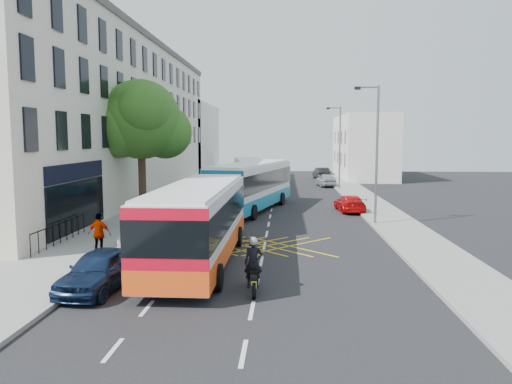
# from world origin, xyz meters

# --- Properties ---
(ground) EXTENTS (120.00, 120.00, 0.00)m
(ground) POSITION_xyz_m (0.00, 0.00, 0.00)
(ground) COLOR black
(ground) RESTS_ON ground
(pavement_left) EXTENTS (5.00, 70.00, 0.15)m
(pavement_left) POSITION_xyz_m (-8.50, 15.00, 0.07)
(pavement_left) COLOR gray
(pavement_left) RESTS_ON ground
(pavement_right) EXTENTS (3.00, 70.00, 0.15)m
(pavement_right) POSITION_xyz_m (7.50, 15.00, 0.07)
(pavement_right) COLOR gray
(pavement_right) RESTS_ON ground
(terrace_main) EXTENTS (8.30, 45.00, 13.50)m
(terrace_main) POSITION_xyz_m (-14.00, 24.49, 6.76)
(terrace_main) COLOR beige
(terrace_main) RESTS_ON ground
(terrace_far) EXTENTS (8.00, 20.00, 10.00)m
(terrace_far) POSITION_xyz_m (-14.00, 55.00, 5.00)
(terrace_far) COLOR silver
(terrace_far) RESTS_ON ground
(building_right) EXTENTS (6.00, 18.00, 8.00)m
(building_right) POSITION_xyz_m (11.00, 48.00, 4.00)
(building_right) COLOR silver
(building_right) RESTS_ON ground
(street_tree) EXTENTS (6.30, 5.70, 8.80)m
(street_tree) POSITION_xyz_m (-8.51, 14.97, 6.29)
(street_tree) COLOR #382619
(street_tree) RESTS_ON pavement_left
(lamp_near) EXTENTS (1.45, 0.15, 8.00)m
(lamp_near) POSITION_xyz_m (6.20, 12.00, 4.62)
(lamp_near) COLOR slate
(lamp_near) RESTS_ON pavement_right
(lamp_far) EXTENTS (1.45, 0.15, 8.00)m
(lamp_far) POSITION_xyz_m (6.20, 32.00, 4.62)
(lamp_far) COLOR slate
(lamp_far) RESTS_ON pavement_right
(railings) EXTENTS (0.08, 5.60, 1.14)m
(railings) POSITION_xyz_m (-9.70, 5.30, 0.72)
(railings) COLOR black
(railings) RESTS_ON pavement_left
(bus_near) EXTENTS (2.96, 11.61, 3.26)m
(bus_near) POSITION_xyz_m (-2.57, 2.69, 1.72)
(bus_near) COLOR silver
(bus_near) RESTS_ON ground
(bus_mid) EXTENTS (5.57, 12.40, 3.40)m
(bus_mid) POSITION_xyz_m (-1.41, 17.70, 1.79)
(bus_mid) COLOR silver
(bus_mid) RESTS_ON ground
(bus_far) EXTENTS (4.10, 11.39, 3.13)m
(bus_far) POSITION_xyz_m (-2.40, 29.86, 1.65)
(bus_far) COLOR silver
(bus_far) RESTS_ON ground
(motorbike) EXTENTS (0.68, 2.12, 1.88)m
(motorbike) POSITION_xyz_m (-0.07, -1.15, 0.88)
(motorbike) COLOR black
(motorbike) RESTS_ON ground
(parked_car_blue) EXTENTS (2.07, 4.25, 1.40)m
(parked_car_blue) POSITION_xyz_m (-5.30, -1.28, 0.70)
(parked_car_blue) COLOR #0E1B38
(parked_car_blue) RESTS_ON ground
(parked_car_silver) EXTENTS (1.55, 4.19, 1.37)m
(parked_car_silver) POSITION_xyz_m (-5.60, 5.32, 0.69)
(parked_car_silver) COLOR #ADAFB5
(parked_car_silver) RESTS_ON ground
(red_hatchback) EXTENTS (2.01, 4.18, 1.17)m
(red_hatchback) POSITION_xyz_m (5.50, 17.46, 0.59)
(red_hatchback) COLOR #BF0809
(red_hatchback) RESTS_ON ground
(distant_car_grey) EXTENTS (2.69, 4.83, 1.28)m
(distant_car_grey) POSITION_xyz_m (-0.35, 40.21, 0.64)
(distant_car_grey) COLOR #404248
(distant_car_grey) RESTS_ON ground
(distant_car_silver) EXTENTS (2.14, 4.27, 1.40)m
(distant_car_silver) POSITION_xyz_m (5.29, 35.64, 0.70)
(distant_car_silver) COLOR #999CA0
(distant_car_silver) RESTS_ON ground
(distant_car_dark) EXTENTS (2.04, 4.53, 1.44)m
(distant_car_dark) POSITION_xyz_m (5.50, 45.33, 0.72)
(distant_car_dark) COLOR black
(distant_car_dark) RESTS_ON ground
(pedestrian_far) EXTENTS (1.09, 0.55, 1.79)m
(pedestrian_far) POSITION_xyz_m (-7.00, 3.24, 1.04)
(pedestrian_far) COLOR gray
(pedestrian_far) RESTS_ON pavement_left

